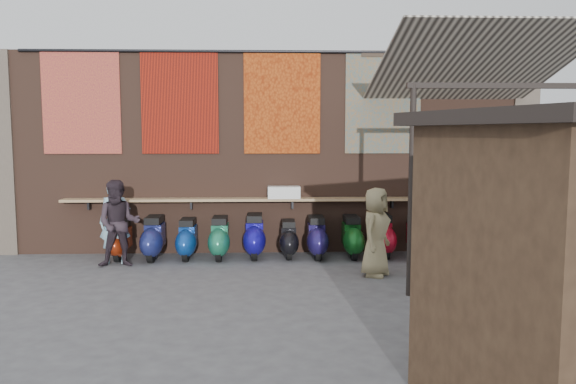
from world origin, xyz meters
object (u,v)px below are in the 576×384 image
(scooter_stool_7, at_px, (352,237))
(diner_left, at_px, (115,222))
(scooter_stool_6, at_px, (317,237))
(shopper_grey, at_px, (568,223))
(scooter_stool_2, at_px, (187,239))
(scooter_stool_9, at_px, (418,237))
(diner_right, at_px, (119,224))
(scooter_stool_1, at_px, (154,238))
(scooter_stool_3, at_px, (220,238))
(scooter_stool_5, at_px, (289,239))
(shopper_navy, at_px, (538,234))
(shelf_box, at_px, (284,192))
(scooter_stool_0, at_px, (121,240))
(scooter_stool_8, at_px, (383,236))
(shopper_tan, at_px, (376,232))
(scooter_stool_4, at_px, (255,236))

(scooter_stool_7, height_order, diner_left, diner_left)
(scooter_stool_6, distance_m, shopper_grey, 4.37)
(scooter_stool_2, xyz_separation_m, scooter_stool_6, (2.48, -0.03, 0.02))
(scooter_stool_9, height_order, diner_right, diner_right)
(scooter_stool_2, height_order, scooter_stool_9, scooter_stool_9)
(scooter_stool_6, bearing_deg, scooter_stool_2, 179.27)
(scooter_stool_1, relative_size, scooter_stool_2, 1.08)
(scooter_stool_3, bearing_deg, scooter_stool_1, -178.98)
(shopper_grey, bearing_deg, scooter_stool_5, -5.84)
(scooter_stool_2, relative_size, shopper_navy, 0.44)
(scooter_stool_2, height_order, shopper_grey, shopper_grey)
(shelf_box, xyz_separation_m, diner_right, (-3.00, -0.90, -0.46))
(scooter_stool_9, relative_size, diner_left, 0.53)
(shelf_box, relative_size, diner_right, 0.40)
(scooter_stool_5, relative_size, shopper_grey, 0.40)
(shelf_box, relative_size, shopper_grey, 0.34)
(scooter_stool_0, xyz_separation_m, scooter_stool_8, (5.05, 0.02, 0.05))
(diner_left, bearing_deg, scooter_stool_2, 6.84)
(shelf_box, xyz_separation_m, shopper_tan, (1.49, -1.73, -0.49))
(scooter_stool_1, distance_m, scooter_stool_9, 5.09)
(scooter_stool_7, distance_m, shopper_navy, 3.53)
(scooter_stool_9, height_order, shopper_navy, shopper_navy)
(scooter_stool_0, height_order, scooter_stool_9, scooter_stool_9)
(scooter_stool_4, xyz_separation_m, shopper_navy, (4.30, -2.58, 0.49))
(shopper_navy, bearing_deg, diner_left, -40.65)
(shopper_tan, bearing_deg, scooter_stool_5, 75.68)
(scooter_stool_5, bearing_deg, shopper_grey, -22.40)
(scooter_stool_2, relative_size, diner_right, 0.51)
(shelf_box, xyz_separation_m, scooter_stool_3, (-1.24, -0.31, -0.84))
(diner_left, bearing_deg, shopper_navy, -25.22)
(scooter_stool_6, distance_m, scooter_stool_7, 0.69)
(scooter_stool_2, xyz_separation_m, diner_right, (-1.13, -0.60, 0.41))
(scooter_stool_5, distance_m, diner_left, 3.27)
(scooter_stool_4, bearing_deg, shopper_grey, -19.88)
(scooter_stool_2, bearing_deg, scooter_stool_5, 1.08)
(scooter_stool_8, xyz_separation_m, diner_left, (-5.05, -0.36, 0.36))
(scooter_stool_3, xyz_separation_m, diner_left, (-1.89, -0.31, 0.37))
(scooter_stool_5, bearing_deg, scooter_stool_3, -177.80)
(shopper_navy, bearing_deg, scooter_stool_6, -61.66)
(scooter_stool_3, relative_size, shopper_tan, 0.56)
(scooter_stool_3, distance_m, scooter_stool_5, 1.33)
(shopper_navy, bearing_deg, scooter_stool_3, -49.68)
(scooter_stool_1, height_order, shopper_navy, shopper_navy)
(scooter_stool_2, bearing_deg, shopper_navy, -24.37)
(scooter_stool_4, relative_size, scooter_stool_9, 1.08)
(scooter_stool_9, xyz_separation_m, shopper_navy, (1.13, -2.50, 0.52))
(scooter_stool_2, relative_size, scooter_stool_6, 0.95)
(diner_left, distance_m, shopper_grey, 7.85)
(scooter_stool_8, distance_m, shopper_navy, 3.18)
(scooter_stool_5, xyz_separation_m, diner_left, (-3.22, -0.36, 0.41))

